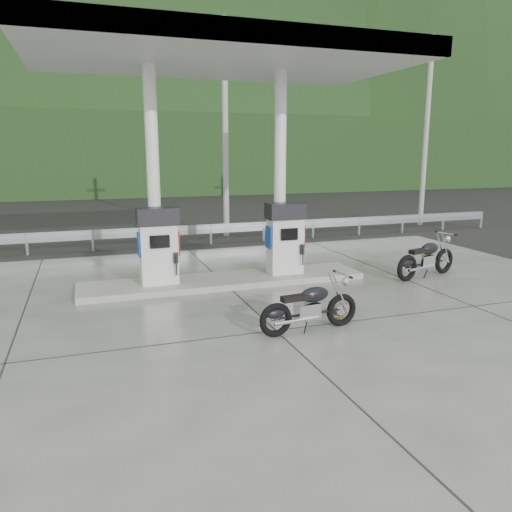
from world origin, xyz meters
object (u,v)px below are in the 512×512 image
object	(u,v)px
motorcycle_right	(426,259)
duck	(341,310)
gas_pump_left	(158,246)
gas_pump_right	(285,238)
motorcycle_left	(310,308)

from	to	relation	value
motorcycle_right	duck	bearing A→B (deg)	-163.49
motorcycle_right	gas_pump_left	bearing A→B (deg)	156.21
gas_pump_left	gas_pump_right	bearing A→B (deg)	0.00
gas_pump_left	motorcycle_left	distance (m)	4.34
gas_pump_left	motorcycle_left	size ratio (longest dim) A/B	0.96
gas_pump_right	motorcycle_right	bearing A→B (deg)	-16.16
gas_pump_right	motorcycle_right	xyz separation A→B (m)	(3.55, -1.03, -0.57)
gas_pump_left	motorcycle_left	world-z (taller)	gas_pump_left
gas_pump_right	motorcycle_left	world-z (taller)	gas_pump_right
gas_pump_right	duck	distance (m)	3.45
motorcycle_left	duck	world-z (taller)	motorcycle_left
gas_pump_left	gas_pump_right	size ratio (longest dim) A/B	1.00
gas_pump_left	motorcycle_right	world-z (taller)	gas_pump_left
gas_pump_right	duck	size ratio (longest dim) A/B	3.34
gas_pump_left	motorcycle_left	xyz separation A→B (m)	(2.17, -3.70, -0.61)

